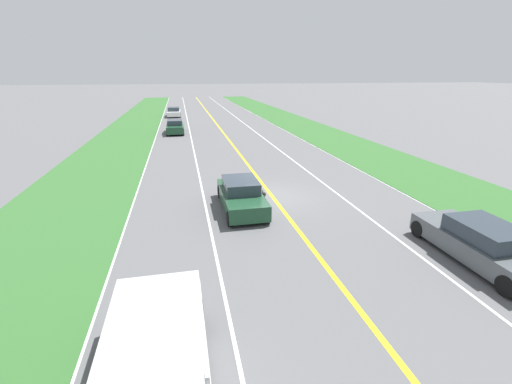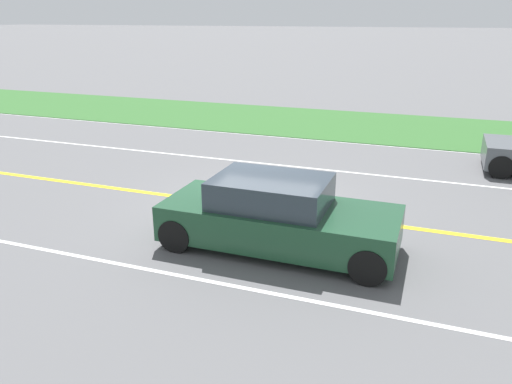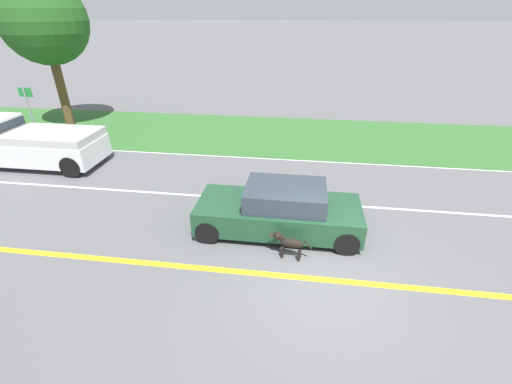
{
  "view_description": "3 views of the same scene",
  "coord_description": "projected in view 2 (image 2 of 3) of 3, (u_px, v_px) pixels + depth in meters",
  "views": [
    {
      "loc": [
        4.38,
        16.0,
        6.07
      ],
      "look_at": [
        1.22,
        1.46,
        0.89
      ],
      "focal_mm": 24.0,
      "sensor_mm": 36.0,
      "label": 1
    },
    {
      "loc": [
        10.16,
        3.75,
        4.22
      ],
      "look_at": [
        1.25,
        0.45,
        0.85
      ],
      "focal_mm": 35.0,
      "sensor_mm": 36.0,
      "label": 2
    },
    {
      "loc": [
        -6.12,
        0.67,
        5.5
      ],
      "look_at": [
        1.74,
        1.75,
        1.23
      ],
      "focal_mm": 24.0,
      "sensor_mm": 36.0,
      "label": 3
    }
  ],
  "objects": [
    {
      "name": "ground_plane",
      "position": [
        256.0,
        207.0,
        11.61
      ],
      "size": [
        400.0,
        400.0,
        0.0
      ],
      "primitive_type": "plane",
      "color": "#5B5B5E"
    },
    {
      "name": "centre_divider_line",
      "position": [
        256.0,
        207.0,
        11.61
      ],
      "size": [
        0.18,
        160.0,
        0.01
      ],
      "primitive_type": "cube",
      "color": "yellow",
      "rests_on": "ground"
    },
    {
      "name": "lane_edge_line_left",
      "position": [
        324.0,
        141.0,
        17.8
      ],
      "size": [
        0.14,
        160.0,
        0.01
      ],
      "primitive_type": "cube",
      "color": "white",
      "rests_on": "ground"
    },
    {
      "name": "lane_dash_same_dir",
      "position": [
        186.0,
        277.0,
        8.52
      ],
      "size": [
        0.1,
        160.0,
        0.01
      ],
      "primitive_type": "cube",
      "color": "white",
      "rests_on": "ground"
    },
    {
      "name": "lane_dash_oncoming",
      "position": [
        297.0,
        167.0,
        14.71
      ],
      "size": [
        0.1,
        160.0,
        0.01
      ],
      "primitive_type": "cube",
      "color": "white",
      "rests_on": "ground"
    },
    {
      "name": "grass_verge_left",
      "position": [
        341.0,
        124.0,
        20.45
      ],
      "size": [
        6.0,
        160.0,
        0.03
      ],
      "primitive_type": "cube",
      "color": "#33662D",
      "rests_on": "ground"
    },
    {
      "name": "ego_car",
      "position": [
        278.0,
        216.0,
        9.39
      ],
      "size": [
        1.82,
        4.41,
        1.39
      ],
      "color": "#1E472D",
      "rests_on": "ground"
    },
    {
      "name": "dog",
      "position": [
        281.0,
        204.0,
        10.57
      ],
      "size": [
        0.32,
        1.06,
        0.72
      ],
      "rotation": [
        0.0,
        0.0,
        -0.16
      ],
      "color": "black",
      "rests_on": "ground"
    }
  ]
}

